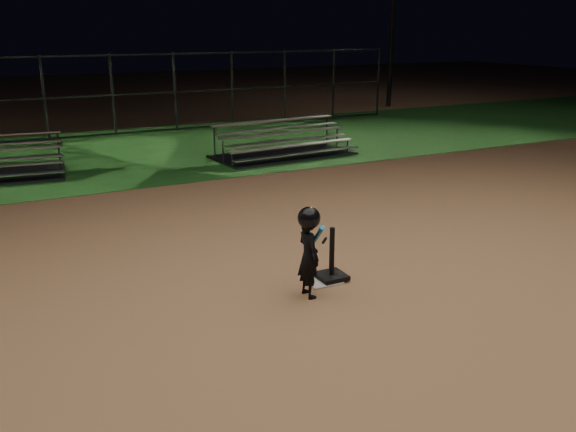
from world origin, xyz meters
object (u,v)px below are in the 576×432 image
at_px(bleacher_right, 284,149).
at_px(batting_tee, 331,269).
at_px(child_batter, 309,250).
at_px(home_plate, 321,280).

bearing_deg(bleacher_right, batting_tee, -116.26).
bearing_deg(child_batter, bleacher_right, -25.30).
xyz_separation_m(batting_tee, bleacher_right, (3.12, 7.66, 0.03)).
xyz_separation_m(home_plate, bleacher_right, (3.26, 7.64, 0.17)).
bearing_deg(batting_tee, home_plate, 172.58).
distance_m(batting_tee, child_batter, 0.77).
relative_size(child_batter, bleacher_right, 0.32).
bearing_deg(batting_tee, child_batter, -149.87).
bearing_deg(home_plate, child_batter, -139.72).
distance_m(child_batter, bleacher_right, 8.77).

